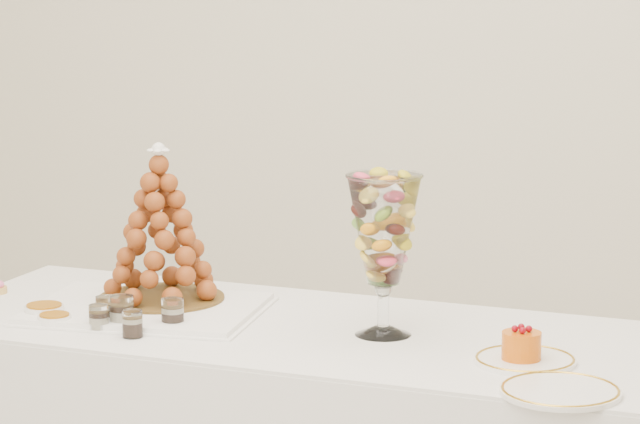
% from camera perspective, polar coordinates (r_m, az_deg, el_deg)
% --- Properties ---
extents(lace_tray, '(0.57, 0.45, 0.02)m').
position_cam_1_polar(lace_tray, '(3.71, -6.57, -3.65)').
color(lace_tray, white).
rests_on(lace_tray, buffet_table).
extents(macaron_vase, '(0.17, 0.17, 0.37)m').
position_cam_1_polar(macaron_vase, '(3.44, 2.42, -0.76)').
color(macaron_vase, white).
rests_on(macaron_vase, buffet_table).
extents(cake_plate, '(0.22, 0.22, 0.01)m').
position_cam_1_polar(cake_plate, '(3.30, 7.73, -5.56)').
color(cake_plate, white).
rests_on(cake_plate, buffet_table).
extents(spare_plate, '(0.25, 0.25, 0.01)m').
position_cam_1_polar(spare_plate, '(3.10, 9.03, -6.69)').
color(spare_plate, white).
rests_on(spare_plate, buffet_table).
extents(verrine_a, '(0.05, 0.05, 0.06)m').
position_cam_1_polar(verrine_a, '(3.62, -8.06, -3.67)').
color(verrine_a, white).
rests_on(verrine_a, buffet_table).
extents(verrine_b, '(0.07, 0.07, 0.08)m').
position_cam_1_polar(verrine_b, '(3.57, -7.48, -3.75)').
color(verrine_b, white).
rests_on(verrine_b, buffet_table).
extents(verrine_c, '(0.06, 0.06, 0.07)m').
position_cam_1_polar(verrine_c, '(3.55, -5.57, -3.84)').
color(verrine_c, white).
rests_on(verrine_c, buffet_table).
extents(verrine_d, '(0.06, 0.06, 0.06)m').
position_cam_1_polar(verrine_d, '(3.56, -8.33, -3.96)').
color(verrine_d, white).
rests_on(verrine_d, buffet_table).
extents(verrine_e, '(0.05, 0.05, 0.06)m').
position_cam_1_polar(verrine_e, '(3.49, -7.07, -4.20)').
color(verrine_e, white).
rests_on(verrine_e, buffet_table).
extents(ramekin_back, '(0.10, 0.10, 0.03)m').
position_cam_1_polar(ramekin_back, '(3.70, -10.34, -3.72)').
color(ramekin_back, white).
rests_on(ramekin_back, buffet_table).
extents(ramekin_front, '(0.08, 0.08, 0.02)m').
position_cam_1_polar(ramekin_front, '(3.62, -9.97, -4.04)').
color(ramekin_front, white).
rests_on(ramekin_front, buffet_table).
extents(croquembouche, '(0.31, 0.31, 0.39)m').
position_cam_1_polar(croquembouche, '(3.73, -6.04, -0.45)').
color(croquembouche, brown).
rests_on(croquembouche, lace_tray).
extents(mousse_cake, '(0.09, 0.09, 0.07)m').
position_cam_1_polar(mousse_cake, '(3.28, 7.59, -4.99)').
color(mousse_cake, '#DA5C0A').
rests_on(mousse_cake, cake_plate).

